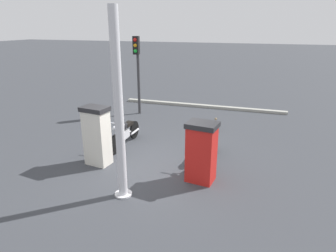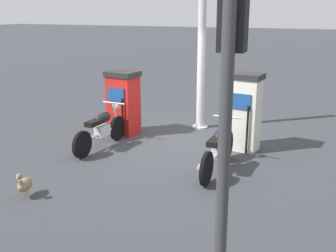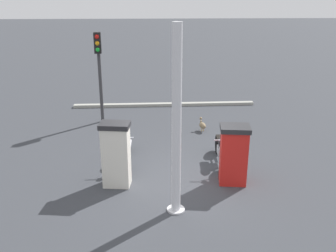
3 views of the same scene
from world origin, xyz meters
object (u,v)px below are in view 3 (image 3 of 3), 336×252
at_px(fuel_pump_near, 234,154).
at_px(canopy_support_pole, 176,128).
at_px(motorcycle_far_pump, 125,146).
at_px(roadside_traffic_light, 99,62).
at_px(fuel_pump_far, 116,154).
at_px(wandering_duck, 202,125).
at_px(motorcycle_near_pump, 221,149).

distance_m(fuel_pump_near, canopy_support_pole, 2.30).
distance_m(motorcycle_far_pump, roadside_traffic_light, 4.02).
bearing_deg(fuel_pump_far, fuel_pump_near, -90.00).
bearing_deg(wandering_duck, motorcycle_far_pump, 132.30).
xyz_separation_m(fuel_pump_near, fuel_pump_far, (-0.00, 2.92, 0.07)).
relative_size(motorcycle_far_pump, canopy_support_pole, 0.48).
relative_size(fuel_pump_near, wandering_duck, 3.28).
bearing_deg(wandering_duck, fuel_pump_far, 144.37).
height_order(motorcycle_near_pump, canopy_support_pole, canopy_support_pole).
xyz_separation_m(fuel_pump_far, motorcycle_far_pump, (1.40, -0.12, -0.39)).
relative_size(fuel_pump_far, roadside_traffic_light, 0.50).
bearing_deg(canopy_support_pole, wandering_duck, -14.36).
bearing_deg(motorcycle_far_pump, wandering_duck, -47.70).
bearing_deg(roadside_traffic_light, fuel_pump_near, -141.44).
xyz_separation_m(fuel_pump_near, motorcycle_near_pump, (1.13, 0.09, -0.34)).
height_order(motorcycle_far_pump, canopy_support_pole, canopy_support_pole).
bearing_deg(roadside_traffic_light, canopy_support_pole, -159.04).
distance_m(motorcycle_far_pump, wandering_duck, 3.44).
bearing_deg(fuel_pump_near, canopy_support_pole, 129.10).
bearing_deg(canopy_support_pole, fuel_pump_far, 48.29).
height_order(fuel_pump_far, motorcycle_near_pump, fuel_pump_far).
distance_m(fuel_pump_near, roadside_traffic_light, 6.36).
distance_m(motorcycle_near_pump, canopy_support_pole, 3.17).
height_order(wandering_duck, canopy_support_pole, canopy_support_pole).
distance_m(wandering_duck, canopy_support_pole, 5.40).
bearing_deg(fuel_pump_far, motorcycle_far_pump, -4.90).
xyz_separation_m(wandering_duck, roadside_traffic_light, (1.12, 3.59, 2.04)).
distance_m(motorcycle_near_pump, motorcycle_far_pump, 2.72).
xyz_separation_m(fuel_pump_near, roadside_traffic_light, (4.83, 3.85, 1.49)).
bearing_deg(wandering_duck, motorcycle_near_pump, -176.14).
bearing_deg(canopy_support_pole, fuel_pump_near, -50.90).
distance_m(fuel_pump_far, motorcycle_near_pump, 3.08).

